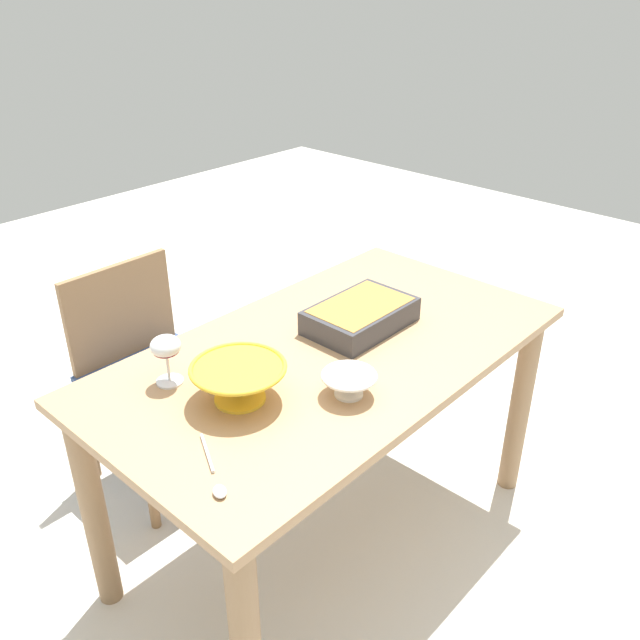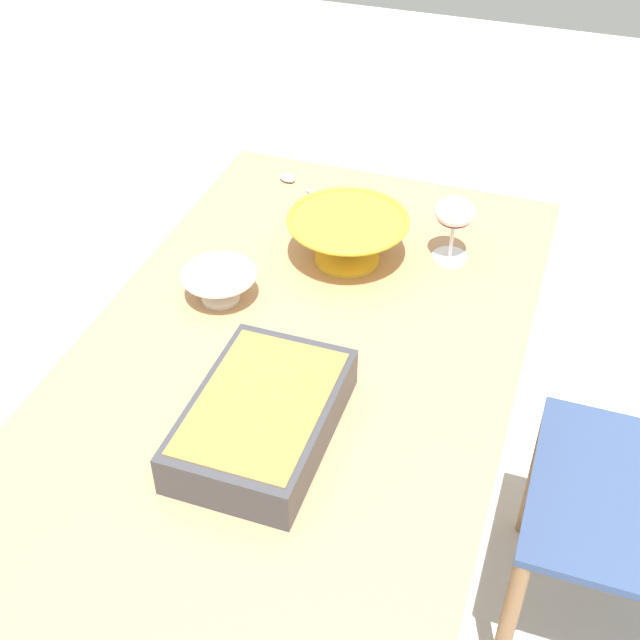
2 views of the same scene
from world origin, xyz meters
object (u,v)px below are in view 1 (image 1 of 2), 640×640
object	(u,v)px
chair	(145,363)
wine_glass	(166,349)
small_bowl	(238,381)
dining_table	(330,386)
casserole_dish	(360,314)
mixing_bowl	(349,383)
serving_spoon	(215,478)

from	to	relation	value
chair	wine_glass	xyz separation A→B (m)	(0.26, 0.56, 0.40)
wine_glass	small_bowl	size ratio (longest dim) A/B	0.57
dining_table	chair	distance (m)	0.80
dining_table	chair	xyz separation A→B (m)	(0.18, -0.76, -0.16)
small_bowl	dining_table	bearing A→B (deg)	179.52
casserole_dish	small_bowl	size ratio (longest dim) A/B	1.34
wine_glass	mixing_bowl	size ratio (longest dim) A/B	0.96
casserole_dish	mixing_bowl	bearing A→B (deg)	34.99
dining_table	wine_glass	bearing A→B (deg)	-25.24
casserole_dish	serving_spoon	distance (m)	0.80
dining_table	serving_spoon	world-z (taller)	serving_spoon
dining_table	mixing_bowl	xyz separation A→B (m)	(0.15, 0.20, 0.17)
chair	small_bowl	world-z (taller)	small_bowl
small_bowl	casserole_dish	bearing A→B (deg)	-178.01
dining_table	chair	bearing A→B (deg)	-76.73
dining_table	serving_spoon	bearing A→B (deg)	18.00
serving_spoon	dining_table	bearing A→B (deg)	-162.00
dining_table	casserole_dish	size ratio (longest dim) A/B	4.28
casserole_dish	serving_spoon	world-z (taller)	casserole_dish
wine_glass	dining_table	bearing A→B (deg)	154.76
dining_table	small_bowl	world-z (taller)	small_bowl
wine_glass	chair	bearing A→B (deg)	-114.73
serving_spoon	mixing_bowl	bearing A→B (deg)	179.78
dining_table	serving_spoon	xyz separation A→B (m)	(0.60, 0.20, 0.14)
small_bowl	serving_spoon	world-z (taller)	small_bowl
small_bowl	serving_spoon	distance (m)	0.32
casserole_dish	serving_spoon	xyz separation A→B (m)	(0.77, 0.22, -0.04)
chair	mixing_bowl	distance (m)	1.01
wine_glass	mixing_bowl	distance (m)	0.50
mixing_bowl	wine_glass	bearing A→B (deg)	-54.42
serving_spoon	chair	bearing A→B (deg)	-113.95
dining_table	wine_glass	xyz separation A→B (m)	(0.44, -0.21, 0.24)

